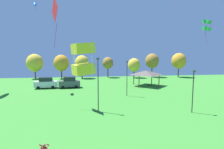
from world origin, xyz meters
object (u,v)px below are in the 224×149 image
(treeline_tree_1, at_px, (61,63))
(treeline_tree_6, at_px, (179,61))
(parked_car_second_from_left, at_px, (69,82))
(treeline_tree_2, at_px, (82,63))
(light_post_1, at_px, (193,89))
(treeline_tree_3, at_px, (108,63))
(treeline_tree_4, at_px, (134,65))
(light_post_2, at_px, (127,76))
(treeline_tree_0, at_px, (35,63))
(kite_flying_8, at_px, (55,11))
(parked_car_leftmost, at_px, (46,83))
(light_post_0, at_px, (98,82))
(kite_flying_5, at_px, (83,59))
(treeline_tree_5, at_px, (152,61))
(kite_flying_4, at_px, (207,25))
(kite_flying_9, at_px, (35,4))
(park_pavilion, at_px, (146,73))

(treeline_tree_1, distance_m, treeline_tree_6, 37.19)
(parked_car_second_from_left, distance_m, treeline_tree_2, 16.41)
(parked_car_second_from_left, relative_size, light_post_1, 0.88)
(treeline_tree_3, relative_size, treeline_tree_4, 1.06)
(light_post_2, distance_m, treeline_tree_1, 29.23)
(treeline_tree_0, xyz_separation_m, treeline_tree_6, (45.10, -2.47, 0.49))
(kite_flying_8, bearing_deg, parked_car_second_from_left, 89.05)
(parked_car_leftmost, height_order, treeline_tree_6, treeline_tree_6)
(parked_car_leftmost, bearing_deg, light_post_0, -64.39)
(treeline_tree_6, bearing_deg, kite_flying_5, -126.19)
(treeline_tree_2, height_order, treeline_tree_5, treeline_tree_5)
(light_post_1, distance_m, treeline_tree_6, 37.49)
(kite_flying_4, relative_size, light_post_2, 0.64)
(kite_flying_8, height_order, parked_car_leftmost, kite_flying_8)
(parked_car_leftmost, xyz_separation_m, treeline_tree_1, (0.97, 15.96, 3.55))
(kite_flying_8, bearing_deg, parked_car_leftmost, 108.85)
(treeline_tree_2, xyz_separation_m, treeline_tree_5, (22.53, 0.12, 0.50))
(treeline_tree_0, distance_m, treeline_tree_3, 22.26)
(treeline_tree_0, relative_size, treeline_tree_1, 1.04)
(kite_flying_5, height_order, treeline_tree_6, kite_flying_5)
(kite_flying_9, distance_m, treeline_tree_3, 27.81)
(treeline_tree_0, bearing_deg, treeline_tree_1, -6.90)
(parked_car_leftmost, relative_size, parked_car_second_from_left, 1.05)
(kite_flying_8, bearing_deg, kite_flying_9, 115.99)
(treeline_tree_6, bearing_deg, kite_flying_9, -156.68)
(light_post_0, xyz_separation_m, treeline_tree_2, (-3.08, 32.95, 0.96))
(kite_flying_9, bearing_deg, treeline_tree_4, 35.39)
(light_post_0, bearing_deg, treeline_tree_6, 48.59)
(light_post_2, bearing_deg, treeline_tree_2, 108.82)
(light_post_1, xyz_separation_m, treeline_tree_1, (-20.73, 35.13, 1.71))
(kite_flying_4, distance_m, treeline_tree_1, 39.88)
(light_post_2, relative_size, treeline_tree_4, 0.99)
(kite_flying_4, bearing_deg, park_pavilion, 111.51)
(light_post_2, relative_size, treeline_tree_6, 0.78)
(kite_flying_9, distance_m, park_pavilion, 27.02)
(treeline_tree_4, bearing_deg, parked_car_second_from_left, -140.90)
(kite_flying_4, xyz_separation_m, kite_flying_9, (-28.31, 10.67, 5.07))
(kite_flying_9, xyz_separation_m, treeline_tree_0, (-6.10, 19.28, -12.02))
(light_post_2, height_order, treeline_tree_2, treeline_tree_2)
(park_pavilion, height_order, treeline_tree_1, treeline_tree_1)
(light_post_1, distance_m, treeline_tree_3, 36.48)
(treeline_tree_3, distance_m, treeline_tree_5, 14.42)
(treeline_tree_4, bearing_deg, light_post_1, -92.85)
(kite_flying_8, relative_size, light_post_2, 1.11)
(parked_car_second_from_left, xyz_separation_m, park_pavilion, (17.33, 0.22, 1.88))
(parked_car_second_from_left, relative_size, treeline_tree_4, 0.75)
(treeline_tree_6, bearing_deg, treeline_tree_4, 178.34)
(light_post_2, bearing_deg, kite_flying_8, -157.53)
(kite_flying_9, xyz_separation_m, treeline_tree_4, (24.26, 17.23, -12.78))
(parked_car_second_from_left, height_order, treeline_tree_5, treeline_tree_5)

